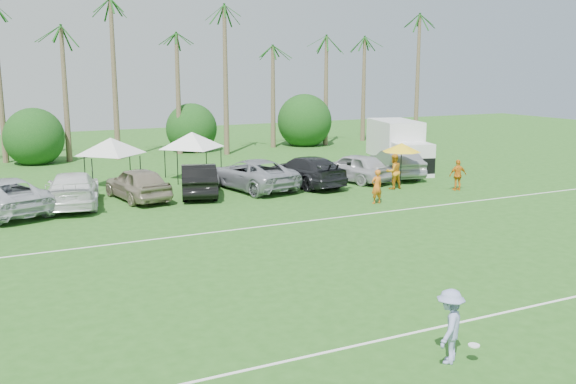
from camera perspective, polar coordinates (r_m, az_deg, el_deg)
name	(u,v)px	position (r m, az deg, el deg)	size (l,w,h in m)	color
ground	(467,364)	(15.97, 15.63, -14.54)	(120.00, 120.00, 0.00)	#265A1B
field_lines	(306,268)	(22.09, 1.64, -6.80)	(80.00, 12.10, 0.01)	white
palm_tree_4	(58,56)	(48.92, -19.79, 11.30)	(2.40, 2.40, 8.90)	brown
palm_tree_5	(115,44)	(49.57, -15.16, 12.56)	(2.40, 2.40, 9.90)	brown
palm_tree_6	(168,33)	(50.55, -10.63, 13.69)	(2.40, 2.40, 10.90)	brown
palm_tree_7	(218,23)	(51.84, -6.27, 14.69)	(2.40, 2.40, 11.90)	brown
palm_tree_8	(276,57)	(53.67, -1.08, 11.87)	(2.40, 2.40, 8.90)	brown
palm_tree_9	(329,47)	(56.00, 3.66, 12.71)	(2.40, 2.40, 9.90)	brown
palm_tree_10	(378,38)	(58.68, 8.03, 13.40)	(2.40, 2.40, 10.90)	brown
palm_tree_11	(415,29)	(61.05, 11.26, 14.00)	(2.40, 2.40, 11.90)	brown
bush_tree_1	(32,137)	(49.96, -21.77, 4.60)	(4.00, 4.00, 4.00)	brown
bush_tree_2	(192,129)	(52.28, -8.52, 5.53)	(4.00, 4.00, 4.00)	brown
bush_tree_3	(302,124)	(56.12, 1.29, 6.03)	(4.00, 4.00, 4.00)	brown
sideline_player_a	(377,187)	(32.42, 7.89, 0.48)	(0.63, 0.41, 1.73)	orange
sideline_player_b	(394,172)	(36.44, 9.37, 1.81)	(0.96, 0.75, 1.98)	orange
sideline_player_c	(458,175)	(36.76, 14.87, 1.46)	(1.01, 0.42, 1.72)	orange
box_truck	(399,144)	(43.00, 9.84, 4.21)	(3.86, 6.69, 3.25)	white
canopy_tent_left	(110,138)	(37.71, -15.50, 4.67)	(4.07, 4.07, 3.29)	black
canopy_tent_right	(192,132)	(39.23, -8.56, 5.29)	(4.16, 4.16, 3.37)	black
market_umbrella	(402,147)	(37.40, 10.06, 3.92)	(2.22, 2.22, 2.47)	black
frisbee_player	(450,326)	(15.63, 14.18, -11.49)	(1.31, 1.22, 1.77)	#8F97CA
parked_car_2	(2,196)	(32.67, -24.09, -0.34)	(2.83, 6.15, 1.71)	#B7BBC3
parked_car_3	(73,189)	(33.22, -18.58, 0.23)	(2.39, 5.89, 1.71)	white
parked_car_4	(137,184)	(33.93, -13.23, 0.74)	(2.02, 5.01, 1.71)	gray
parked_car_5	(199,179)	(34.54, -7.94, 1.11)	(1.81, 5.18, 1.71)	black
parked_car_6	(252,174)	(35.95, -3.23, 1.60)	(2.83, 6.15, 1.71)	#91949D
parked_car_7	(306,171)	(37.00, 1.57, 1.88)	(2.39, 5.89, 1.71)	black
parked_car_8	(354,167)	(38.52, 5.87, 2.20)	(2.02, 5.01, 1.71)	silver
parked_car_9	(396,163)	(40.50, 9.55, 2.54)	(1.81, 5.18, 1.71)	gray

